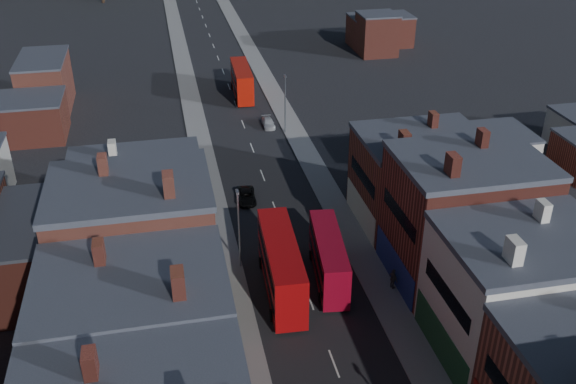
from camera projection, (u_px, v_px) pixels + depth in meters
name	position (u px, v px, depth m)	size (l,w,h in m)	color
pavement_west	(206.00, 173.00, 76.79)	(3.00, 200.00, 0.12)	gray
pavement_east	(312.00, 163.00, 79.12)	(3.00, 200.00, 0.12)	gray
lamp_post_2	(239.00, 224.00, 57.62)	(0.25, 0.70, 8.12)	slate
lamp_post_3	(285.00, 100.00, 85.23)	(0.25, 0.70, 8.12)	slate
bus_0	(281.00, 265.00, 55.35)	(3.44, 11.96, 5.11)	#B70A0C
bus_1	(329.00, 258.00, 57.12)	(3.46, 10.30, 4.36)	#A30920
bus_2	(242.00, 81.00, 98.65)	(3.08, 11.03, 4.72)	#A61207
car_2	(246.00, 196.00, 70.62)	(1.96, 4.24, 1.18)	black
car_3	(268.00, 123.00, 89.04)	(1.53, 3.76, 1.09)	silver
ped_1	(243.00, 362.00, 47.70)	(0.76, 0.42, 1.57)	#3A1917
ped_3	(393.00, 279.00, 56.43)	(1.14, 0.52, 1.95)	#514B45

